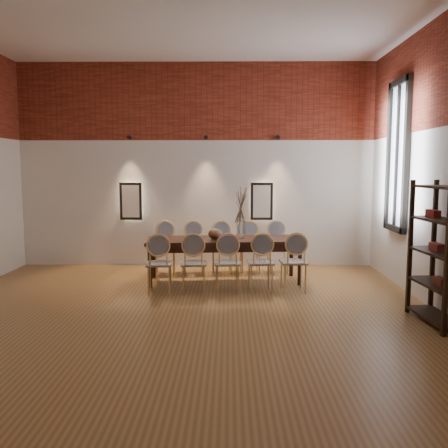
{
  "coord_description": "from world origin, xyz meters",
  "views": [
    {
      "loc": [
        0.66,
        -5.95,
        1.95
      ],
      "look_at": [
        0.57,
        1.7,
        1.05
      ],
      "focal_mm": 38.0,
      "sensor_mm": 36.0,
      "label": 1
    }
  ],
  "objects_px": {
    "chair_far_a": "(165,248)",
    "chair_far_b": "(194,248)",
    "chair_near_a": "(160,264)",
    "vase": "(241,230)",
    "dining_table": "(224,260)",
    "chair_near_c": "(227,263)",
    "bowl": "(215,234)",
    "shelving_rack": "(440,253)",
    "chair_near_d": "(260,262)",
    "chair_far_d": "(250,248)",
    "chair_near_b": "(193,263)",
    "chair_far_e": "(278,247)",
    "chair_far_c": "(222,248)",
    "chair_near_e": "(293,262)",
    "book": "(227,237)"
  },
  "relations": [
    {
      "from": "bowl",
      "to": "vase",
      "type": "bearing_deg",
      "value": 10.66
    },
    {
      "from": "dining_table",
      "to": "chair_near_c",
      "type": "distance_m",
      "value": 0.71
    },
    {
      "from": "chair_near_c",
      "to": "shelving_rack",
      "type": "bearing_deg",
      "value": -33.7
    },
    {
      "from": "book",
      "to": "chair_near_d",
      "type": "bearing_deg",
      "value": -56.26
    },
    {
      "from": "chair_near_e",
      "to": "bowl",
      "type": "relative_size",
      "value": 3.92
    },
    {
      "from": "chair_far_c",
      "to": "chair_far_a",
      "type": "bearing_deg",
      "value": -0.0
    },
    {
      "from": "chair_near_a",
      "to": "chair_far_d",
      "type": "distance_m",
      "value": 2.12
    },
    {
      "from": "dining_table",
      "to": "chair_far_e",
      "type": "height_order",
      "value": "chair_far_e"
    },
    {
      "from": "chair_far_b",
      "to": "book",
      "type": "distance_m",
      "value": 0.86
    },
    {
      "from": "chair_far_d",
      "to": "chair_near_d",
      "type": "bearing_deg",
      "value": 90.0
    },
    {
      "from": "chair_near_b",
      "to": "chair_far_d",
      "type": "relative_size",
      "value": 1.0
    },
    {
      "from": "chair_near_d",
      "to": "chair_far_d",
      "type": "relative_size",
      "value": 1.0
    },
    {
      "from": "chair_far_a",
      "to": "bowl",
      "type": "bearing_deg",
      "value": 139.97
    },
    {
      "from": "chair_near_c",
      "to": "chair_near_e",
      "type": "bearing_deg",
      "value": -0.0
    },
    {
      "from": "vase",
      "to": "bowl",
      "type": "bearing_deg",
      "value": -169.34
    },
    {
      "from": "chair_near_e",
      "to": "shelving_rack",
      "type": "relative_size",
      "value": 0.52
    },
    {
      "from": "chair_far_a",
      "to": "bowl",
      "type": "height_order",
      "value": "chair_far_a"
    },
    {
      "from": "chair_near_b",
      "to": "bowl",
      "type": "relative_size",
      "value": 3.92
    },
    {
      "from": "vase",
      "to": "shelving_rack",
      "type": "bearing_deg",
      "value": -42.55
    },
    {
      "from": "chair_near_b",
      "to": "chair_far_d",
      "type": "height_order",
      "value": "same"
    },
    {
      "from": "chair_far_b",
      "to": "shelving_rack",
      "type": "height_order",
      "value": "shelving_rack"
    },
    {
      "from": "chair_far_a",
      "to": "chair_far_b",
      "type": "xyz_separation_m",
      "value": [
        0.53,
        0.04,
        0.0
      ]
    },
    {
      "from": "dining_table",
      "to": "bowl",
      "type": "relative_size",
      "value": 11.03
    },
    {
      "from": "chair_near_a",
      "to": "vase",
      "type": "relative_size",
      "value": 3.13
    },
    {
      "from": "chair_near_a",
      "to": "chair_near_d",
      "type": "bearing_deg",
      "value": 0.0
    },
    {
      "from": "chair_far_e",
      "to": "vase",
      "type": "distance_m",
      "value": 1.13
    },
    {
      "from": "chair_near_b",
      "to": "chair_far_b",
      "type": "height_order",
      "value": "same"
    },
    {
      "from": "chair_far_c",
      "to": "vase",
      "type": "height_order",
      "value": "vase"
    },
    {
      "from": "chair_far_b",
      "to": "shelving_rack",
      "type": "bearing_deg",
      "value": 134.66
    },
    {
      "from": "dining_table",
      "to": "chair_near_a",
      "type": "relative_size",
      "value": 2.82
    },
    {
      "from": "chair_far_a",
      "to": "chair_far_e",
      "type": "xyz_separation_m",
      "value": [
        2.11,
        0.16,
        0.0
      ]
    },
    {
      "from": "chair_far_d",
      "to": "chair_far_a",
      "type": "bearing_deg",
      "value": -0.0
    },
    {
      "from": "chair_near_a",
      "to": "chair_far_c",
      "type": "relative_size",
      "value": 1.0
    },
    {
      "from": "chair_far_b",
      "to": "chair_far_c",
      "type": "bearing_deg",
      "value": 180.0
    },
    {
      "from": "chair_far_d",
      "to": "shelving_rack",
      "type": "relative_size",
      "value": 0.52
    },
    {
      "from": "chair_far_b",
      "to": "vase",
      "type": "height_order",
      "value": "vase"
    },
    {
      "from": "chair_near_b",
      "to": "chair_near_c",
      "type": "height_order",
      "value": "same"
    },
    {
      "from": "chair_near_b",
      "to": "chair_near_c",
      "type": "relative_size",
      "value": 1.0
    },
    {
      "from": "chair_near_d",
      "to": "chair_far_e",
      "type": "xyz_separation_m",
      "value": [
        0.42,
        1.45,
        0.0
      ]
    },
    {
      "from": "chair_near_d",
      "to": "book",
      "type": "distance_m",
      "value": 1.01
    },
    {
      "from": "vase",
      "to": "shelving_rack",
      "type": "distance_m",
      "value": 3.29
    },
    {
      "from": "chair_near_c",
      "to": "shelving_rack",
      "type": "distance_m",
      "value": 3.08
    },
    {
      "from": "chair_far_e",
      "to": "book",
      "type": "height_order",
      "value": "chair_far_e"
    },
    {
      "from": "chair_near_e",
      "to": "chair_near_d",
      "type": "bearing_deg",
      "value": 180.0
    },
    {
      "from": "bowl",
      "to": "shelving_rack",
      "type": "xyz_separation_m",
      "value": [
        2.86,
        -2.14,
        0.06
      ]
    },
    {
      "from": "chair_far_a",
      "to": "chair_far_b",
      "type": "distance_m",
      "value": 0.53
    },
    {
      "from": "chair_near_d",
      "to": "chair_far_d",
      "type": "distance_m",
      "value": 1.41
    },
    {
      "from": "dining_table",
      "to": "chair_far_c",
      "type": "relative_size",
      "value": 2.82
    },
    {
      "from": "chair_far_b",
      "to": "bowl",
      "type": "bearing_deg",
      "value": 116.08
    },
    {
      "from": "chair_near_e",
      "to": "vase",
      "type": "distance_m",
      "value": 1.13
    }
  ]
}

